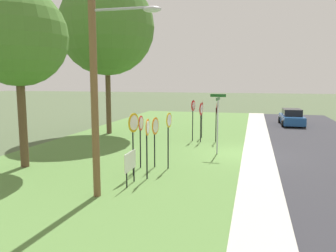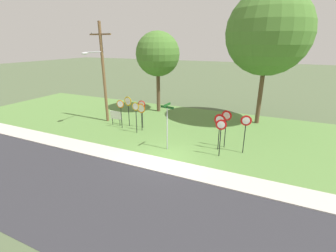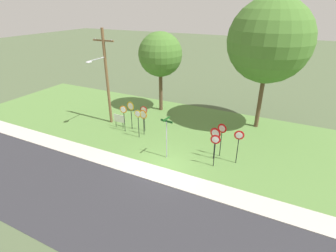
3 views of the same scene
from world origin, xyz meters
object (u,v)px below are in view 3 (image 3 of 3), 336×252
at_px(oak_tree_left, 160,55).
at_px(stop_sign_near_left, 144,114).
at_px(stop_sign_far_center, 138,118).
at_px(stop_sign_near_right, 124,113).
at_px(yield_sign_far_right, 215,136).
at_px(oak_tree_right, 269,41).
at_px(utility_pole, 105,75).
at_px(notice_board, 119,119).
at_px(street_name_post, 167,135).
at_px(yield_sign_near_left, 222,133).
at_px(stop_sign_far_right, 131,109).
at_px(yield_sign_far_left, 239,139).
at_px(stop_sign_far_left, 143,117).
at_px(yield_sign_near_right, 215,143).

bearing_deg(oak_tree_left, stop_sign_near_left, -77.99).
bearing_deg(stop_sign_far_center, stop_sign_near_right, 171.55).
relative_size(stop_sign_near_right, yield_sign_far_right, 0.97).
distance_m(yield_sign_far_right, oak_tree_right, 9.17).
xyz_separation_m(stop_sign_near_right, utility_pole, (-2.29, 0.90, 2.83)).
xyz_separation_m(notice_board, oak_tree_left, (1.30, 5.53, 4.85)).
bearing_deg(street_name_post, utility_pole, 163.29).
relative_size(stop_sign_near_left, utility_pole, 0.28).
distance_m(yield_sign_near_left, yield_sign_far_right, 0.64).
relative_size(stop_sign_near_left, stop_sign_far_right, 0.91).
bearing_deg(oak_tree_right, oak_tree_left, -178.62).
bearing_deg(stop_sign_near_right, notice_board, 149.48).
relative_size(stop_sign_near_right, yield_sign_far_left, 0.94).
relative_size(stop_sign_far_center, street_name_post, 0.79).
relative_size(stop_sign_far_center, utility_pole, 0.29).
bearing_deg(stop_sign_far_left, utility_pole, 175.11).
distance_m(yield_sign_near_left, utility_pole, 11.26).
bearing_deg(stop_sign_near_left, stop_sign_far_left, -65.92).
distance_m(stop_sign_far_center, yield_sign_near_right, 7.00).
bearing_deg(street_name_post, stop_sign_near_right, 162.88).
bearing_deg(stop_sign_near_left, notice_board, -171.49).
relative_size(stop_sign_near_left, stop_sign_near_right, 0.98).
bearing_deg(stop_sign_far_right, stop_sign_far_center, -26.56).
bearing_deg(stop_sign_near_right, yield_sign_far_left, -9.32).
xyz_separation_m(stop_sign_far_left, yield_sign_far_left, (8.08, -0.88, 0.26)).
bearing_deg(yield_sign_far_right, street_name_post, -148.59).
xyz_separation_m(stop_sign_far_left, oak_tree_left, (-1.36, 5.72, 4.06)).
bearing_deg(stop_sign_near_left, utility_pole, 177.65).
xyz_separation_m(stop_sign_near_left, stop_sign_far_right, (-1.25, -0.12, 0.21)).
height_order(stop_sign_near_right, yield_sign_near_left, yield_sign_near_left).
height_order(yield_sign_near_left, oak_tree_right, oak_tree_right).
bearing_deg(street_name_post, yield_sign_far_right, 28.73).
bearing_deg(yield_sign_near_left, yield_sign_far_left, -5.18).
distance_m(stop_sign_far_right, yield_sign_near_right, 8.65).
distance_m(yield_sign_far_right, utility_pole, 11.07).
relative_size(utility_pole, oak_tree_left, 1.07).
height_order(yield_sign_near_left, oak_tree_left, oak_tree_left).
bearing_deg(stop_sign_far_center, oak_tree_left, 106.77).
bearing_deg(notice_board, utility_pole, 160.81).
xyz_separation_m(stop_sign_far_center, street_name_post, (3.48, -1.75, 0.09)).
bearing_deg(oak_tree_right, utility_pole, -157.02).
bearing_deg(yield_sign_far_right, oak_tree_right, 83.64).
relative_size(stop_sign_far_right, notice_board, 2.06).
height_order(stop_sign_near_right, stop_sign_far_center, stop_sign_far_center).
relative_size(stop_sign_far_right, yield_sign_near_left, 0.99).
relative_size(stop_sign_near_right, stop_sign_far_left, 1.06).
bearing_deg(stop_sign_far_right, stop_sign_near_right, -101.89).
bearing_deg(street_name_post, stop_sign_far_left, 150.37).
xyz_separation_m(stop_sign_far_right, oak_tree_left, (0.16, 5.26, 3.81)).
height_order(stop_sign_near_right, utility_pole, utility_pole).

